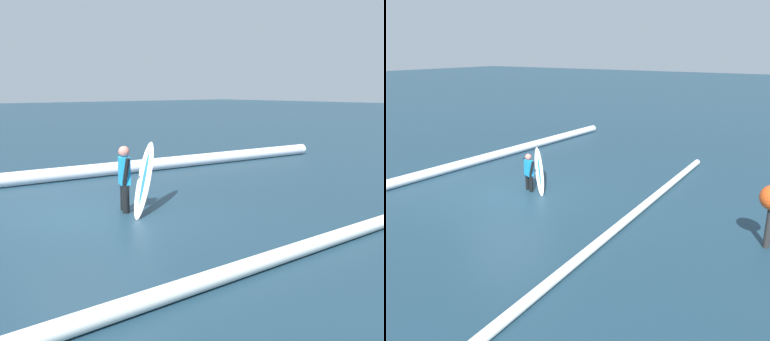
{
  "view_description": "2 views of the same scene",
  "coord_description": "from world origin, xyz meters",
  "views": [
    {
      "loc": [
        4.72,
        9.03,
        2.44
      ],
      "look_at": [
        -0.5,
        2.85,
        1.16
      ],
      "focal_mm": 48.71,
      "sensor_mm": 36.0,
      "label": 1
    },
    {
      "loc": [
        9.29,
        9.04,
        4.74
      ],
      "look_at": [
        -1.12,
        2.22,
        0.96
      ],
      "focal_mm": 37.47,
      "sensor_mm": 36.0,
      "label": 2
    }
  ],
  "objects": [
    {
      "name": "surfer",
      "position": [
        -0.82,
        0.38,
        0.73
      ],
      "size": [
        0.32,
        0.63,
        1.32
      ],
      "rotation": [
        0.0,
        0.0,
        1.16
      ],
      "color": "black",
      "rests_on": "ground_plane"
    },
    {
      "name": "surfboard",
      "position": [
        -1.19,
        0.54,
        0.66
      ],
      "size": [
        1.35,
        1.31,
        1.34
      ],
      "color": "white",
      "rests_on": "ground_plane"
    },
    {
      "name": "ground_plane",
      "position": [
        0.0,
        0.0,
        0.0
      ],
      "size": [
        155.03,
        155.03,
        0.0
      ],
      "primitive_type": "plane",
      "color": "#1B3646"
    },
    {
      "name": "wave_crest_midground",
      "position": [
        1.66,
        4.53,
        0.11
      ],
      "size": [
        17.88,
        0.72,
        0.23
      ],
      "primitive_type": "cylinder",
      "rotation": [
        0.0,
        1.57,
        0.03
      ],
      "color": "white",
      "rests_on": "ground_plane"
    },
    {
      "name": "wave_crest_foreground",
      "position": [
        -0.44,
        -3.7,
        0.18
      ],
      "size": [
        21.16,
        1.43,
        0.37
      ],
      "primitive_type": "cylinder",
      "rotation": [
        0.0,
        1.57,
        -0.05
      ],
      "color": "white",
      "rests_on": "ground_plane"
    }
  ]
}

